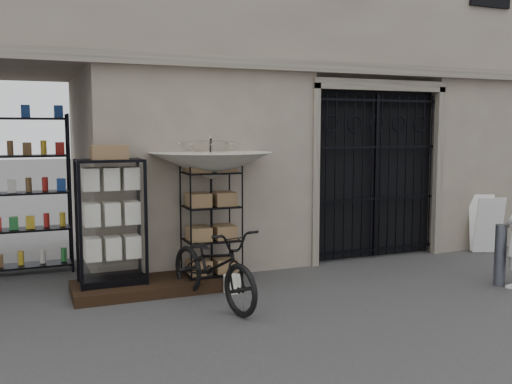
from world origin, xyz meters
name	(u,v)px	position (x,y,z in m)	size (l,w,h in m)	color
ground	(353,303)	(0.00, 0.00, 0.00)	(80.00, 80.00, 0.00)	black
main_building	(243,8)	(0.00, 4.00, 4.50)	(14.00, 4.00, 9.00)	gray
iron_gate	(371,173)	(1.75, 2.28, 1.50)	(2.50, 0.21, 3.00)	black
step_platform	(146,286)	(-2.40, 1.55, 0.07)	(2.00, 0.90, 0.15)	black
display_cabinet	(111,228)	(-2.85, 1.63, 0.92)	(0.99, 0.81, 1.85)	black
wire_rack	(211,226)	(-1.43, 1.59, 0.85)	(0.91, 0.79, 1.74)	black
market_umbrella	(211,158)	(-1.39, 1.69, 1.84)	(1.84, 1.87, 2.55)	black
white_bucket	(232,284)	(-1.29, 1.07, 0.12)	(0.25, 0.25, 0.24)	silver
bicycle	(214,304)	(-1.70, 0.67, 0.00)	(0.67, 1.02, 1.93)	black
steel_bollard	(500,255)	(2.42, -0.07, 0.45)	(0.16, 0.16, 0.89)	#585C67
easel_sign	(486,224)	(3.88, 1.72, 0.53)	(0.67, 0.71, 1.03)	silver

